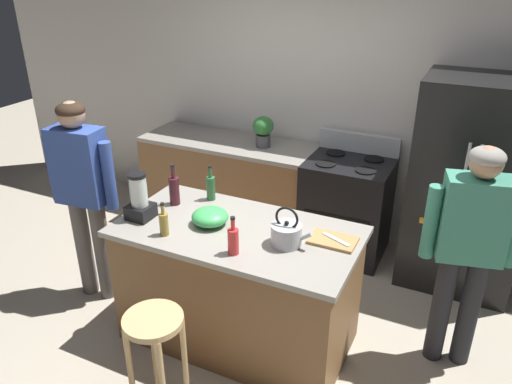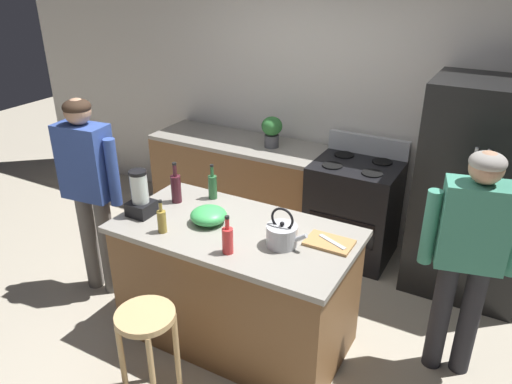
{
  "view_description": "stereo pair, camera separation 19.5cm",
  "coord_description": "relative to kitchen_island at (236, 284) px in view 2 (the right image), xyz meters",
  "views": [
    {
      "loc": [
        1.37,
        -2.57,
        2.59
      ],
      "look_at": [
        0.0,
        0.3,
        1.08
      ],
      "focal_mm": 34.72,
      "sensor_mm": 36.0,
      "label": 1
    },
    {
      "loc": [
        1.55,
        -2.49,
        2.59
      ],
      "look_at": [
        0.0,
        0.3,
        1.08
      ],
      "focal_mm": 34.72,
      "sensor_mm": 36.0,
      "label": 2
    }
  ],
  "objects": [
    {
      "name": "bottle_soda",
      "position": [
        0.12,
        -0.28,
        0.55
      ],
      "size": [
        0.07,
        0.07,
        0.26
      ],
      "color": "red",
      "rests_on": "kitchen_island"
    },
    {
      "name": "cutting_board",
      "position": [
        0.64,
        0.12,
        0.47
      ],
      "size": [
        0.3,
        0.2,
        0.02
      ],
      "primitive_type": "cube",
      "color": "#B7844C",
      "rests_on": "kitchen_island"
    },
    {
      "name": "bottle_olive_oil",
      "position": [
        -0.39,
        0.32,
        0.56
      ],
      "size": [
        0.07,
        0.07,
        0.28
      ],
      "color": "#2D6638",
      "rests_on": "kitchen_island"
    },
    {
      "name": "person_by_island_left",
      "position": [
        -1.32,
        -0.03,
        0.54
      ],
      "size": [
        0.6,
        0.26,
        1.67
      ],
      "color": "#66605B",
      "rests_on": "ground_plane"
    },
    {
      "name": "mixing_bowl",
      "position": [
        -0.2,
        -0.02,
        0.52
      ],
      "size": [
        0.25,
        0.25,
        0.11
      ],
      "primitive_type": "ellipsoid",
      "color": "#3FB259",
      "rests_on": "kitchen_island"
    },
    {
      "name": "back_counter_run",
      "position": [
        -0.8,
        1.55,
        -0.0
      ],
      "size": [
        2.0,
        0.64,
        0.93
      ],
      "color": "brown",
      "rests_on": "ground_plane"
    },
    {
      "name": "kitchen_island",
      "position": [
        0.0,
        0.0,
        0.0
      ],
      "size": [
        1.66,
        0.87,
        0.93
      ],
      "color": "brown",
      "rests_on": "ground_plane"
    },
    {
      "name": "blender_appliance",
      "position": [
        -0.68,
        -0.15,
        0.6
      ],
      "size": [
        0.17,
        0.17,
        0.34
      ],
      "color": "black",
      "rests_on": "kitchen_island"
    },
    {
      "name": "chef_knife",
      "position": [
        0.66,
        0.12,
        0.48
      ],
      "size": [
        0.21,
        0.12,
        0.01
      ],
      "primitive_type": "cube",
      "rotation": [
        0.0,
        0.0,
        -0.42
      ],
      "color": "#B7BABF",
      "rests_on": "cutting_board"
    },
    {
      "name": "ground_plane",
      "position": [
        0.0,
        0.0,
        -0.47
      ],
      "size": [
        14.0,
        14.0,
        0.0
      ],
      "primitive_type": "plane",
      "color": "#B2A893"
    },
    {
      "name": "bar_stool",
      "position": [
        -0.15,
        -0.77,
        0.07
      ],
      "size": [
        0.36,
        0.36,
        0.69
      ],
      "color": "tan",
      "rests_on": "ground_plane"
    },
    {
      "name": "potted_plant",
      "position": [
        -0.52,
        1.55,
        0.63
      ],
      "size": [
        0.2,
        0.2,
        0.3
      ],
      "color": "#4C4C51",
      "rests_on": "back_counter_run"
    },
    {
      "name": "tea_kettle",
      "position": [
        0.38,
        -0.04,
        0.54
      ],
      "size": [
        0.28,
        0.2,
        0.27
      ],
      "color": "#B7BABF",
      "rests_on": "kitchen_island"
    },
    {
      "name": "bottle_wine",
      "position": [
        -0.59,
        0.14,
        0.58
      ],
      "size": [
        0.08,
        0.08,
        0.32
      ],
      "color": "#471923",
      "rests_on": "kitchen_island"
    },
    {
      "name": "refrigerator",
      "position": [
        1.36,
        1.5,
        0.43
      ],
      "size": [
        0.9,
        0.73,
        1.78
      ],
      "color": "black",
      "rests_on": "ground_plane"
    },
    {
      "name": "stove_range",
      "position": [
        0.36,
        1.52,
        0.01
      ],
      "size": [
        0.76,
        0.65,
        1.11
      ],
      "color": "black",
      "rests_on": "ground_plane"
    },
    {
      "name": "back_wall",
      "position": [
        0.0,
        1.95,
        0.88
      ],
      "size": [
        8.0,
        0.1,
        2.7
      ],
      "primitive_type": "cube",
      "color": "silver",
      "rests_on": "ground_plane"
    },
    {
      "name": "person_by_sink_right",
      "position": [
        1.43,
        0.44,
        0.5
      ],
      "size": [
        0.59,
        0.31,
        1.6
      ],
      "color": "#26262B",
      "rests_on": "ground_plane"
    },
    {
      "name": "bottle_vinegar",
      "position": [
        -0.4,
        -0.27,
        0.55
      ],
      "size": [
        0.06,
        0.06,
        0.24
      ],
      "color": "olive",
      "rests_on": "kitchen_island"
    }
  ]
}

